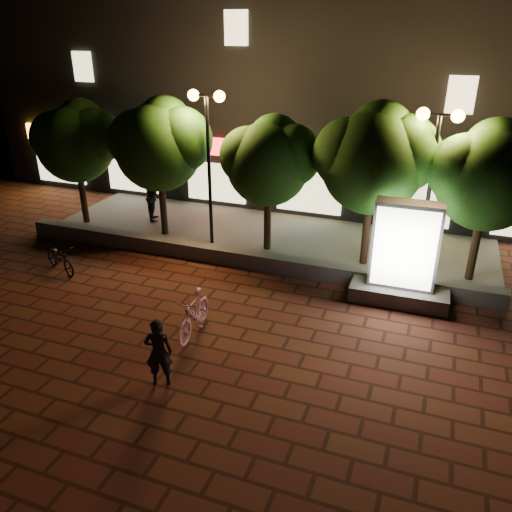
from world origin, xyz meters
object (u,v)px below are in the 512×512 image
at_px(tree_mid, 270,158).
at_px(scooter_parked, 60,258).
at_px(ad_kiosk, 403,262).
at_px(tree_far_right, 491,172).
at_px(street_lamp_left, 208,130).
at_px(tree_far_left, 77,139).
at_px(rider, 159,352).
at_px(pedestrian, 155,196).
at_px(street_lamp_right, 435,151).
at_px(tree_left, 160,142).
at_px(scooter_pink, 194,314).
at_px(tree_right, 376,156).

distance_m(tree_mid, scooter_parked, 7.35).
bearing_deg(ad_kiosk, tree_far_right, 45.44).
bearing_deg(scooter_parked, street_lamp_left, -21.12).
height_order(tree_far_left, tree_far_right, tree_far_right).
bearing_deg(rider, street_lamp_left, -96.35).
xyz_separation_m(ad_kiosk, pedestrian, (-9.70, 3.10, -0.16)).
bearing_deg(street_lamp_right, tree_left, 178.32).
height_order(ad_kiosk, rider, ad_kiosk).
height_order(street_lamp_right, scooter_pink, street_lamp_right).
bearing_deg(tree_far_right, tree_left, 180.00).
distance_m(tree_right, tree_far_right, 3.20).
xyz_separation_m(tree_left, scooter_pink, (3.93, -5.54, -2.89)).
bearing_deg(tree_far_right, pedestrian, 174.41).
xyz_separation_m(tree_right, pedestrian, (-8.43, 1.14, -2.55)).
relative_size(tree_far_left, tree_far_right, 0.97).
bearing_deg(tree_left, tree_far_right, -0.00).
bearing_deg(rider, pedestrian, -81.85).
distance_m(tree_left, rider, 9.02).
xyz_separation_m(ad_kiosk, scooter_parked, (-10.19, -1.88, -0.72)).
height_order(street_lamp_left, ad_kiosk, street_lamp_left).
bearing_deg(rider, tree_right, -135.73).
xyz_separation_m(tree_far_left, tree_right, (10.80, 0.00, 0.27)).
xyz_separation_m(scooter_parked, pedestrian, (0.49, 4.98, 0.57)).
bearing_deg(street_lamp_left, ad_kiosk, -14.40).
relative_size(tree_far_right, pedestrian, 2.55).
relative_size(tree_right, scooter_parked, 2.98).
xyz_separation_m(tree_far_left, street_lamp_right, (12.45, -0.26, 0.60)).
relative_size(street_lamp_right, rider, 3.10).
height_order(tree_far_right, ad_kiosk, tree_far_right).
height_order(tree_far_left, pedestrian, tree_far_left).
bearing_deg(tree_mid, scooter_pink, -90.73).
bearing_deg(tree_right, tree_mid, -180.00).
height_order(tree_mid, scooter_pink, tree_mid).
bearing_deg(tree_right, tree_far_left, -180.00).
bearing_deg(scooter_pink, tree_mid, 85.63).
height_order(tree_mid, tree_right, tree_right).
bearing_deg(tree_far_right, rider, -130.07).
bearing_deg(tree_right, street_lamp_left, -177.19).
relative_size(tree_mid, street_lamp_right, 0.90).
bearing_deg(tree_mid, tree_right, 0.00).
bearing_deg(scooter_pink, tree_right, 55.01).
relative_size(tree_mid, ad_kiosk, 1.55).
xyz_separation_m(tree_mid, street_lamp_left, (-2.05, -0.26, 0.81)).
relative_size(rider, pedestrian, 0.86).
distance_m(street_lamp_right, ad_kiosk, 3.23).
bearing_deg(scooter_parked, tree_left, 0.90).
bearing_deg(tree_left, scooter_pink, -54.69).
distance_m(tree_far_right, pedestrian, 11.92).
relative_size(tree_far_left, tree_left, 0.95).
relative_size(street_lamp_right, ad_kiosk, 1.72).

